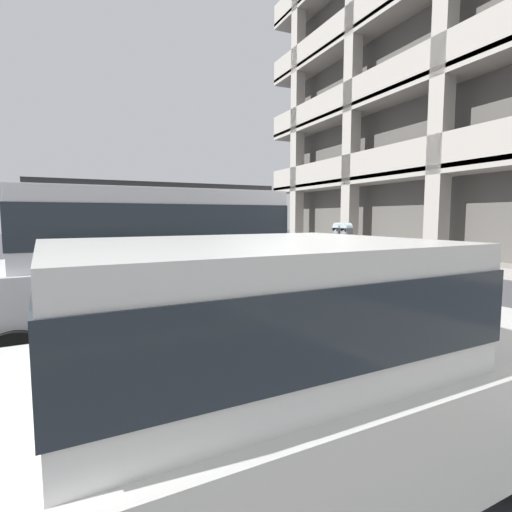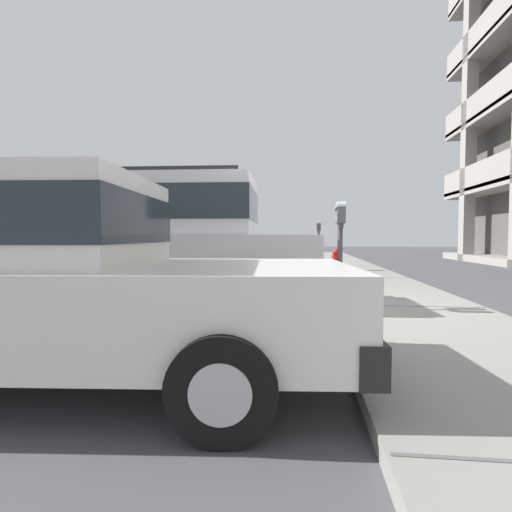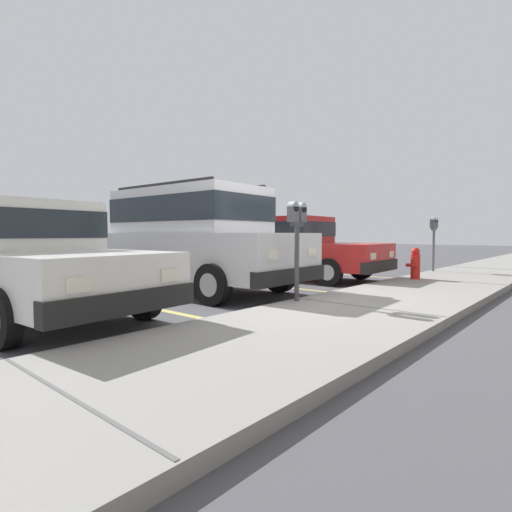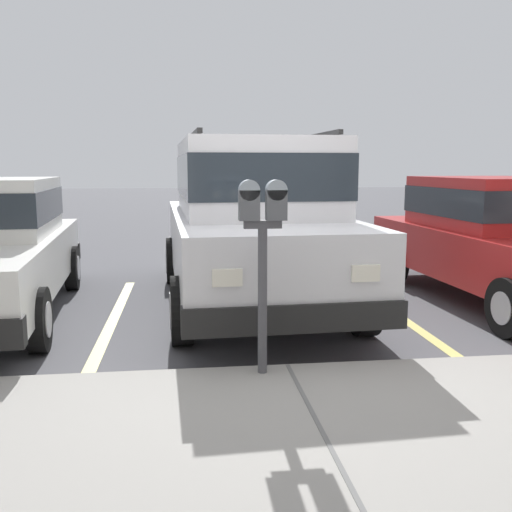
{
  "view_description": "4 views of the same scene",
  "coord_description": "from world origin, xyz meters",
  "px_view_note": "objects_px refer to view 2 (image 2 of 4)",
  "views": [
    {
      "loc": [
        5.03,
        -3.13,
        1.67
      ],
      "look_at": [
        -0.02,
        -0.91,
        1.12
      ],
      "focal_mm": 28.0,
      "sensor_mm": 36.0,
      "label": 1
    },
    {
      "loc": [
        5.82,
        -0.19,
        1.11
      ],
      "look_at": [
        0.45,
        -0.79,
        0.84
      ],
      "focal_mm": 28.0,
      "sensor_mm": 36.0,
      "label": 2
    },
    {
      "loc": [
        5.05,
        3.74,
        1.11
      ],
      "look_at": [
        0.27,
        -0.4,
        0.76
      ],
      "focal_mm": 28.0,
      "sensor_mm": 36.0,
      "label": 3
    },
    {
      "loc": [
        0.78,
        4.47,
        1.68
      ],
      "look_at": [
        0.1,
        -1.0,
        0.81
      ],
      "focal_mm": 40.0,
      "sensor_mm": 36.0,
      "label": 4
    }
  ],
  "objects_px": {
    "parking_meter_far": "(319,234)",
    "fire_hydrant": "(336,263)",
    "red_sedan": "(215,249)",
    "parking_meter_near": "(340,229)",
    "dark_hatchback": "(37,275)",
    "silver_suv": "(159,238)"
  },
  "relations": [
    {
      "from": "red_sedan",
      "to": "silver_suv",
      "type": "bearing_deg",
      "value": -6.01
    },
    {
      "from": "silver_suv",
      "to": "red_sedan",
      "type": "xyz_separation_m",
      "value": [
        -3.12,
        0.18,
        -0.27
      ]
    },
    {
      "from": "silver_suv",
      "to": "red_sedan",
      "type": "relative_size",
      "value": 1.07
    },
    {
      "from": "parking_meter_near",
      "to": "fire_hydrant",
      "type": "relative_size",
      "value": 2.09
    },
    {
      "from": "dark_hatchback",
      "to": "parking_meter_near",
      "type": "height_order",
      "value": "parking_meter_near"
    },
    {
      "from": "silver_suv",
      "to": "parking_meter_far",
      "type": "xyz_separation_m",
      "value": [
        -6.17,
        2.65,
        0.11
      ]
    },
    {
      "from": "silver_suv",
      "to": "red_sedan",
      "type": "height_order",
      "value": "silver_suv"
    },
    {
      "from": "parking_meter_far",
      "to": "fire_hydrant",
      "type": "relative_size",
      "value": 2.07
    },
    {
      "from": "fire_hydrant",
      "to": "dark_hatchback",
      "type": "bearing_deg",
      "value": -21.8
    },
    {
      "from": "silver_suv",
      "to": "parking_meter_far",
      "type": "distance_m",
      "value": 6.71
    },
    {
      "from": "parking_meter_far",
      "to": "red_sedan",
      "type": "bearing_deg",
      "value": -38.98
    },
    {
      "from": "silver_suv",
      "to": "dark_hatchback",
      "type": "bearing_deg",
      "value": 0.85
    },
    {
      "from": "silver_suv",
      "to": "fire_hydrant",
      "type": "xyz_separation_m",
      "value": [
        -3.89,
        2.97,
        -0.62
      ]
    },
    {
      "from": "red_sedan",
      "to": "fire_hydrant",
      "type": "height_order",
      "value": "red_sedan"
    },
    {
      "from": "fire_hydrant",
      "to": "silver_suv",
      "type": "bearing_deg",
      "value": -37.33
    },
    {
      "from": "parking_meter_near",
      "to": "fire_hydrant",
      "type": "height_order",
      "value": "parking_meter_near"
    },
    {
      "from": "red_sedan",
      "to": "parking_meter_near",
      "type": "bearing_deg",
      "value": 34.01
    },
    {
      "from": "red_sedan",
      "to": "parking_meter_far",
      "type": "height_order",
      "value": "parking_meter_far"
    },
    {
      "from": "red_sedan",
      "to": "parking_meter_near",
      "type": "relative_size",
      "value": 3.12
    },
    {
      "from": "dark_hatchback",
      "to": "parking_meter_far",
      "type": "relative_size",
      "value": 3.18
    },
    {
      "from": "dark_hatchback",
      "to": "parking_meter_near",
      "type": "distance_m",
      "value": 3.8
    },
    {
      "from": "red_sedan",
      "to": "parking_meter_near",
      "type": "distance_m",
      "value": 4.18
    }
  ]
}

